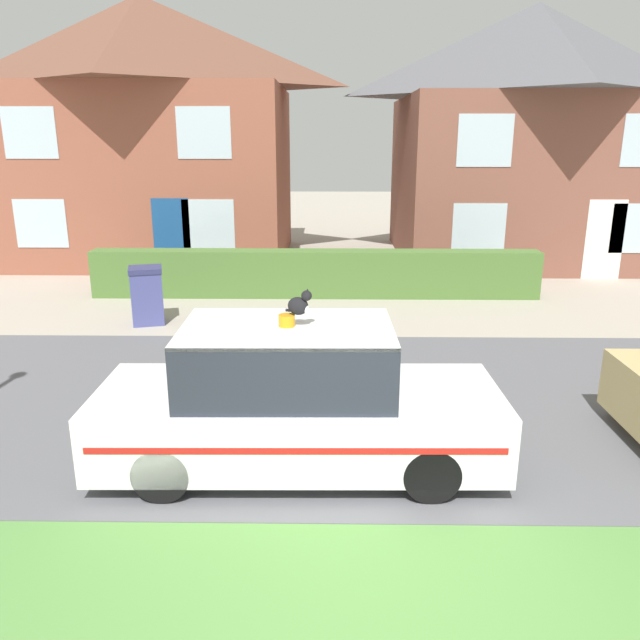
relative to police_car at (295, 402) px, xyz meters
The scene contains 9 objects.
ground_plane 2.28m from the police_car, 70.30° to the right, with size 80.00×80.00×0.00m, color #A89E8E.
road_strip 2.13m from the police_car, 68.57° to the left, with size 28.00×5.97×0.01m, color #5B5B60.
lawn_verge 2.30m from the police_car, 70.42° to the right, with size 28.00×1.77×0.01m, color #568C42.
garden_hedge 8.02m from the police_car, 89.75° to the left, with size 10.52×0.61×1.10m, color #4C7233.
police_car is the anchor object (origin of this frame).
cat 1.14m from the police_car, ahead, with size 0.30×0.26×0.29m.
house_left 14.47m from the police_car, 111.31° to the left, with size 8.63×6.14×7.59m.
house_right 15.12m from the police_car, 64.42° to the left, with size 7.95×6.95×7.39m.
wheelie_bin 6.61m from the police_car, 120.06° to the left, with size 0.78×0.76×1.17m.
Camera 1 is at (-0.34, -4.43, 3.65)m, focal length 35.00 mm.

